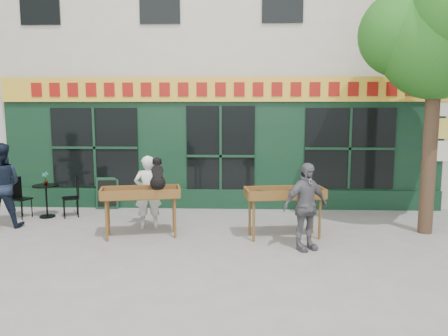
% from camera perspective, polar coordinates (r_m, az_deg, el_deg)
% --- Properties ---
extents(ground, '(80.00, 80.00, 0.00)m').
position_cam_1_polar(ground, '(8.95, -1.17, -8.64)').
color(ground, slate).
rests_on(ground, ground).
extents(building, '(14.00, 7.26, 10.00)m').
position_cam_1_polar(building, '(14.76, 0.29, 17.27)').
color(building, beige).
rests_on(building, ground).
extents(street_tree, '(3.05, 2.90, 5.60)m').
position_cam_1_polar(street_tree, '(9.84, 26.20, 16.23)').
color(street_tree, '#382619').
rests_on(street_tree, ground).
extents(book_cart_center, '(1.60, 0.92, 0.99)m').
position_cam_1_polar(book_cart_center, '(8.76, -10.82, -3.61)').
color(book_cart_center, brown).
rests_on(book_cart_center, ground).
extents(dog, '(0.46, 0.66, 0.60)m').
position_cam_1_polar(dog, '(8.56, -8.69, -0.64)').
color(dog, black).
rests_on(dog, book_cart_center).
extents(woman, '(0.63, 0.48, 1.55)m').
position_cam_1_polar(woman, '(9.39, -9.91, -3.11)').
color(woman, silver).
rests_on(woman, ground).
extents(book_cart_right, '(1.58, 0.85, 0.99)m').
position_cam_1_polar(book_cart_right, '(8.64, 7.91, -3.70)').
color(book_cart_right, brown).
rests_on(book_cart_right, ground).
extents(man_right, '(1.00, 0.79, 1.58)m').
position_cam_1_polar(man_right, '(7.95, 10.58, -4.98)').
color(man_right, '#57575C').
rests_on(man_right, ground).
extents(bistro_table, '(0.60, 0.60, 0.76)m').
position_cam_1_polar(bistro_table, '(11.01, -22.20, -3.21)').
color(bistro_table, black).
rests_on(bistro_table, ground).
extents(bistro_chair_left, '(0.46, 0.46, 0.95)m').
position_cam_1_polar(bistro_chair_left, '(11.23, -25.30, -3.10)').
color(bistro_chair_left, black).
rests_on(bistro_chair_left, ground).
extents(bistro_chair_right, '(0.49, 0.48, 0.95)m').
position_cam_1_polar(bistro_chair_right, '(10.84, -18.98, -3.14)').
color(bistro_chair_right, black).
rests_on(bistro_chair_right, ground).
extents(potted_plant, '(0.17, 0.12, 0.31)m').
position_cam_1_polar(potted_plant, '(10.95, -22.30, -1.27)').
color(potted_plant, gray).
rests_on(potted_plant, bistro_table).
extents(man_left, '(1.04, 0.91, 1.82)m').
position_cam_1_polar(man_left, '(10.42, -27.21, -2.04)').
color(man_left, black).
rests_on(man_left, ground).
extents(chalkboard, '(0.58, 0.26, 0.79)m').
position_cam_1_polar(chalkboard, '(11.49, -15.01, -3.19)').
color(chalkboard, black).
rests_on(chalkboard, ground).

